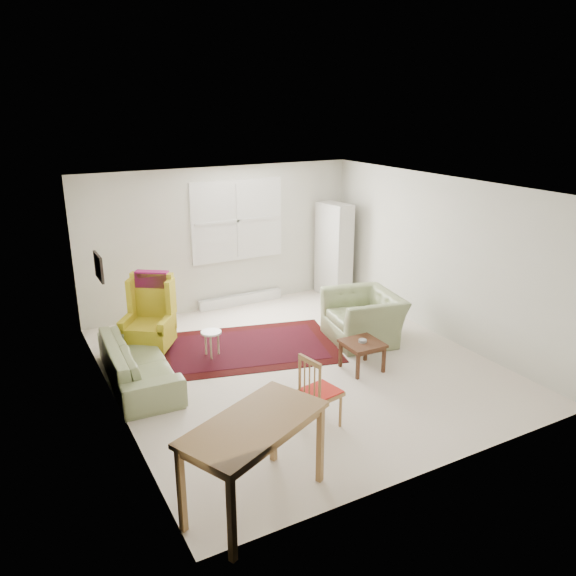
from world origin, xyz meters
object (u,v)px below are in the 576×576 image
sofa (138,354)px  armchair (363,313)px  coffee_table (362,356)px  desk_chair (321,391)px  wingback_chair (147,315)px  desk (255,464)px  cabinet (334,250)px  stool (212,344)px

sofa → armchair: bearing=-91.7°
coffee_table → desk_chair: desk_chair is taller
wingback_chair → desk: (-0.05, -3.78, -0.15)m
cabinet → desk_chair: 4.70m
sofa → desk_chair: bearing=-140.3°
armchair → desk_chair: same height
desk → desk_chair: 1.49m
armchair → stool: size_ratio=2.86×
armchair → coffee_table: armchair is taller
stool → desk_chair: 2.37m
wingback_chair → desk: wingback_chair is taller
wingback_chair → desk_chair: 3.16m
coffee_table → wingback_chair: bearing=140.5°
armchair → stool: (-2.30, 0.53, -0.25)m
desk → stool: bearing=75.9°
sofa → desk: size_ratio=1.42×
armchair → sofa: bearing=-84.6°
stool → sofa: bearing=-167.0°
cabinet → desk_chair: bearing=-133.1°
coffee_table → desk: size_ratio=0.37×
cabinet → sofa: bearing=-165.5°
armchair → coffee_table: (-0.62, -0.85, -0.24)m
wingback_chair → desk_chair: (1.17, -2.93, -0.13)m
wingback_chair → stool: size_ratio=2.90×
cabinet → wingback_chair: bearing=-175.1°
sofa → cabinet: cabinet is taller
sofa → armchair: (3.42, -0.28, 0.05)m
armchair → desk: (-3.09, -2.63, -0.01)m
sofa → wingback_chair: (0.38, 0.87, 0.19)m
cabinet → desk_chair: size_ratio=1.97×
armchair → stool: bearing=-93.1°
armchair → wingback_chair: 3.25m
desk_chair → coffee_table: bearing=-63.3°
stool → desk: desk is taller
sofa → desk_chair: 2.58m
armchair → desk: armchair is taller
cabinet → desk: bearing=-138.1°
coffee_table → desk_chair: size_ratio=0.57×
sofa → desk: bearing=-170.8°
sofa → desk: 2.93m
stool → cabinet: size_ratio=0.23×
stool → desk: bearing=-104.1°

